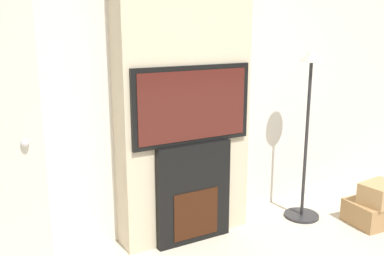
{
  "coord_description": "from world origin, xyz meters",
  "views": [
    {
      "loc": [
        -1.64,
        -1.24,
        1.81
      ],
      "look_at": [
        0.0,
        1.72,
        0.99
      ],
      "focal_mm": 40.0,
      "sensor_mm": 36.0,
      "label": 1
    }
  ],
  "objects_px": {
    "fireplace": "(192,193)",
    "floor_lamp": "(308,122)",
    "television": "(192,105)",
    "box_stack": "(376,206)"
  },
  "relations": [
    {
      "from": "floor_lamp",
      "to": "box_stack",
      "type": "height_order",
      "value": "floor_lamp"
    },
    {
      "from": "box_stack",
      "to": "fireplace",
      "type": "bearing_deg",
      "value": 161.02
    },
    {
      "from": "fireplace",
      "to": "television",
      "type": "bearing_deg",
      "value": -90.0
    },
    {
      "from": "floor_lamp",
      "to": "box_stack",
      "type": "relative_size",
      "value": 3.11
    },
    {
      "from": "television",
      "to": "box_stack",
      "type": "height_order",
      "value": "television"
    },
    {
      "from": "box_stack",
      "to": "floor_lamp",
      "type": "bearing_deg",
      "value": 138.96
    },
    {
      "from": "fireplace",
      "to": "box_stack",
      "type": "height_order",
      "value": "fireplace"
    },
    {
      "from": "fireplace",
      "to": "floor_lamp",
      "type": "height_order",
      "value": "floor_lamp"
    },
    {
      "from": "fireplace",
      "to": "floor_lamp",
      "type": "xyz_separation_m",
      "value": [
        1.14,
        -0.13,
        0.52
      ]
    },
    {
      "from": "floor_lamp",
      "to": "box_stack",
      "type": "xyz_separation_m",
      "value": [
        0.5,
        -0.44,
        -0.77
      ]
    }
  ]
}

